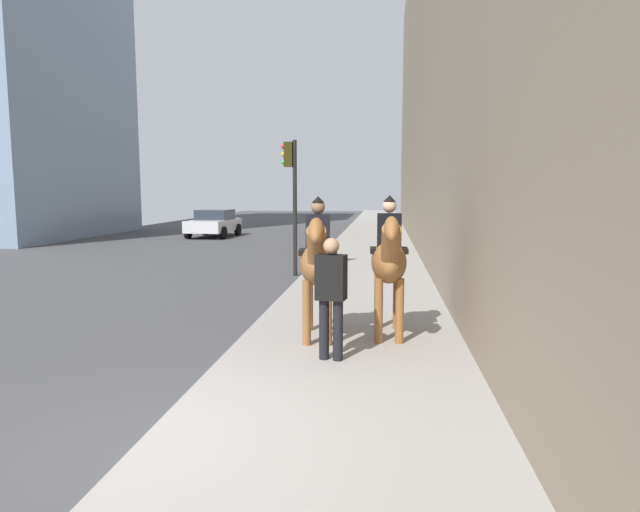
{
  "coord_description": "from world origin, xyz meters",
  "views": [
    {
      "loc": [
        -4.81,
        -2.26,
        2.47
      ],
      "look_at": [
        4.0,
        -1.24,
        1.4
      ],
      "focal_mm": 30.81,
      "sensor_mm": 36.0,
      "label": 1
    }
  ],
  "objects_px": {
    "mounted_horse_near": "(318,261)",
    "pedestrian_greeting": "(331,290)",
    "traffic_light_near_curb": "(292,186)",
    "mounted_horse_far": "(389,260)",
    "car_near_lane": "(214,223)"
  },
  "relations": [
    {
      "from": "mounted_horse_far",
      "to": "traffic_light_near_curb",
      "type": "height_order",
      "value": "traffic_light_near_curb"
    },
    {
      "from": "car_near_lane",
      "to": "traffic_light_near_curb",
      "type": "bearing_deg",
      "value": 29.25
    },
    {
      "from": "mounted_horse_near",
      "to": "pedestrian_greeting",
      "type": "distance_m",
      "value": 1.14
    },
    {
      "from": "traffic_light_near_curb",
      "to": "pedestrian_greeting",
      "type": "bearing_deg",
      "value": -166.81
    },
    {
      "from": "traffic_light_near_curb",
      "to": "mounted_horse_near",
      "type": "bearing_deg",
      "value": -167.29
    },
    {
      "from": "pedestrian_greeting",
      "to": "car_near_lane",
      "type": "height_order",
      "value": "pedestrian_greeting"
    },
    {
      "from": "mounted_horse_far",
      "to": "traffic_light_near_curb",
      "type": "bearing_deg",
      "value": -159.76
    },
    {
      "from": "mounted_horse_near",
      "to": "traffic_light_near_curb",
      "type": "height_order",
      "value": "traffic_light_near_curb"
    },
    {
      "from": "traffic_light_near_curb",
      "to": "car_near_lane",
      "type": "bearing_deg",
      "value": 26.52
    },
    {
      "from": "mounted_horse_near",
      "to": "mounted_horse_far",
      "type": "distance_m",
      "value": 1.13
    },
    {
      "from": "mounted_horse_near",
      "to": "pedestrian_greeting",
      "type": "xyz_separation_m",
      "value": [
        -1.06,
        -0.31,
        -0.26
      ]
    },
    {
      "from": "pedestrian_greeting",
      "to": "traffic_light_near_curb",
      "type": "distance_m",
      "value": 8.5
    },
    {
      "from": "car_near_lane",
      "to": "pedestrian_greeting",
      "type": "bearing_deg",
      "value": 24.3
    },
    {
      "from": "pedestrian_greeting",
      "to": "car_near_lane",
      "type": "relative_size",
      "value": 0.43
    },
    {
      "from": "mounted_horse_near",
      "to": "car_near_lane",
      "type": "relative_size",
      "value": 0.57
    }
  ]
}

